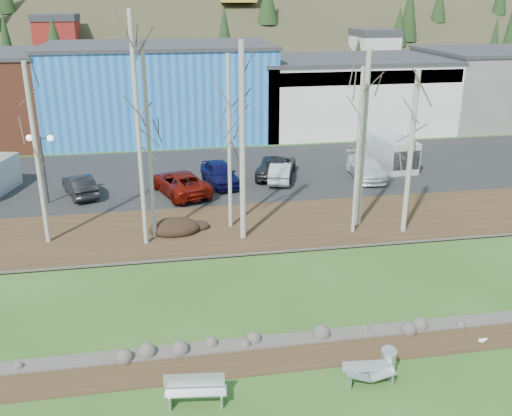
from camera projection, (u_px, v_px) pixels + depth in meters
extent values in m
plane|color=#2A4F19|center=(371.00, 386.00, 19.23)|extent=(200.00, 200.00, 0.00)
cube|color=#382616|center=(350.00, 350.00, 21.16)|extent=(80.00, 1.80, 0.03)
cube|color=#382616|center=(279.00, 225.00, 32.57)|extent=(80.00, 7.00, 0.15)
cube|color=black|center=(249.00, 172.00, 42.25)|extent=(80.00, 14.00, 0.14)
cube|color=blue|center=(161.00, 91.00, 52.80)|extent=(20.00, 12.00, 8.00)
cube|color=#333338|center=(158.00, 45.00, 51.35)|extent=(20.40, 12.24, 0.30)
cube|color=white|center=(346.00, 94.00, 56.01)|extent=(18.00, 12.00, 6.50)
cube|color=#333338|center=(348.00, 59.00, 54.82)|extent=(18.36, 12.24, 0.30)
cube|color=navy|center=(369.00, 78.00, 49.75)|extent=(17.64, 0.20, 1.20)
cube|color=slate|center=(495.00, 87.00, 58.55)|extent=(14.00, 12.00, 7.00)
cube|color=#333338|center=(501.00, 50.00, 57.27)|extent=(14.28, 12.24, 0.30)
cube|color=silver|center=(170.00, 399.00, 18.25)|extent=(0.16, 0.61, 0.48)
cube|color=silver|center=(222.00, 397.00, 18.34)|extent=(0.16, 0.61, 0.48)
cube|color=silver|center=(194.00, 380.00, 18.33)|extent=(1.97, 0.37, 0.44)
cube|color=silver|center=(196.00, 392.00, 18.21)|extent=(2.02, 0.78, 0.05)
cube|color=silver|center=(349.00, 380.00, 19.21)|extent=(0.12, 0.53, 0.42)
cube|color=silver|center=(390.00, 378.00, 19.33)|extent=(0.12, 0.53, 0.42)
cube|color=silver|center=(367.00, 366.00, 19.33)|extent=(1.73, 0.34, 0.37)
cube|color=#AAACAF|center=(357.00, 375.00, 19.17)|extent=(0.87, 0.55, 0.31)
cube|color=#AAACAF|center=(382.00, 374.00, 19.24)|extent=(0.87, 0.55, 0.31)
cylinder|color=silver|center=(388.00, 363.00, 19.69)|extent=(0.61, 0.61, 0.91)
cylinder|color=gold|center=(481.00, 343.00, 21.52)|extent=(0.01, 0.01, 0.09)
cylinder|color=gold|center=(481.00, 342.00, 21.57)|extent=(0.01, 0.01, 0.09)
ellipsoid|color=white|center=(482.00, 341.00, 21.51)|extent=(0.31, 0.18, 0.18)
cube|color=gray|center=(482.00, 340.00, 21.50)|extent=(0.21, 0.15, 0.02)
sphere|color=white|center=(486.00, 339.00, 21.47)|extent=(0.10, 0.10, 0.10)
cone|color=gold|center=(488.00, 339.00, 21.46)|extent=(0.06, 0.04, 0.03)
ellipsoid|color=black|center=(175.00, 227.00, 31.30)|extent=(2.79, 1.97, 0.55)
cylinder|color=beige|center=(37.00, 156.00, 28.54)|extent=(0.24, 0.24, 9.31)
cylinder|color=beige|center=(149.00, 144.00, 28.94)|extent=(0.20, 0.20, 10.25)
cylinder|color=beige|center=(138.00, 134.00, 27.96)|extent=(0.23, 0.23, 11.69)
cylinder|color=beige|center=(242.00, 144.00, 28.89)|extent=(0.30, 0.30, 10.25)
cylinder|color=beige|center=(229.00, 144.00, 30.53)|extent=(0.22, 0.22, 9.47)
cylinder|color=beige|center=(358.00, 153.00, 29.84)|extent=(0.19, 0.19, 8.91)
cylinder|color=beige|center=(363.00, 141.00, 30.74)|extent=(0.29, 0.29, 9.66)
cylinder|color=beige|center=(410.00, 154.00, 30.01)|extent=(0.28, 0.28, 8.71)
cylinder|color=#262628|center=(44.00, 170.00, 35.00)|extent=(0.13, 0.13, 4.27)
cylinder|color=#262628|center=(40.00, 138.00, 34.29)|extent=(1.27, 0.36, 0.09)
sphere|color=white|center=(29.00, 138.00, 34.31)|extent=(0.38, 0.38, 0.38)
sphere|color=white|center=(50.00, 138.00, 34.26)|extent=(0.38, 0.38, 0.38)
imported|color=black|center=(80.00, 185.00, 36.83)|extent=(2.78, 4.46, 1.39)
imported|color=maroon|center=(180.00, 183.00, 37.13)|extent=(4.23, 6.07, 1.54)
imported|color=#0F0F45|center=(220.00, 173.00, 38.99)|extent=(2.67, 4.92, 1.59)
imported|color=silver|center=(281.00, 172.00, 39.74)|extent=(2.55, 4.35, 1.35)
imported|color=#262629|center=(276.00, 166.00, 40.83)|extent=(4.03, 5.84, 1.48)
imported|color=white|center=(366.00, 167.00, 40.53)|extent=(2.62, 5.30, 1.48)
cube|color=silver|center=(391.00, 152.00, 43.06)|extent=(2.41, 5.30, 2.28)
cube|color=black|center=(403.00, 159.00, 41.18)|extent=(2.11, 1.18, 1.41)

